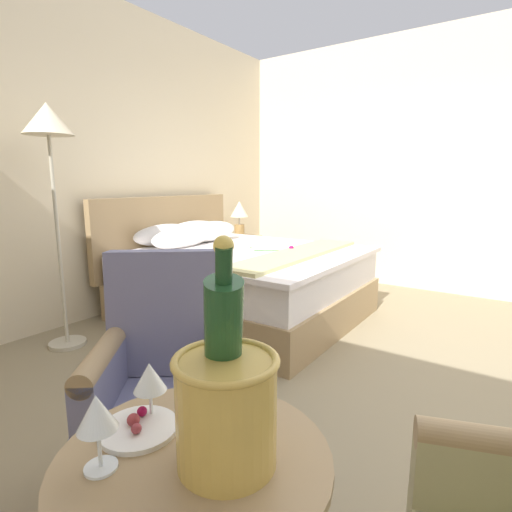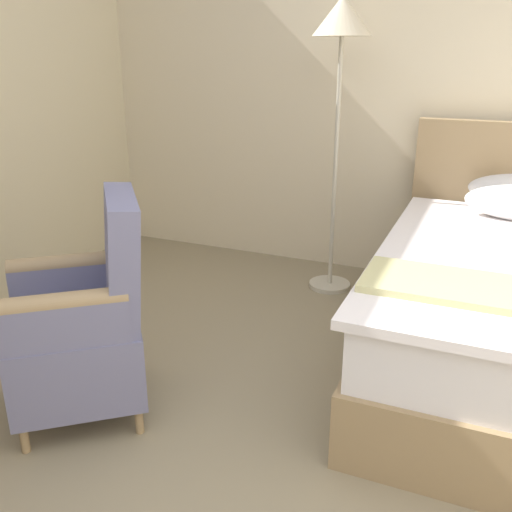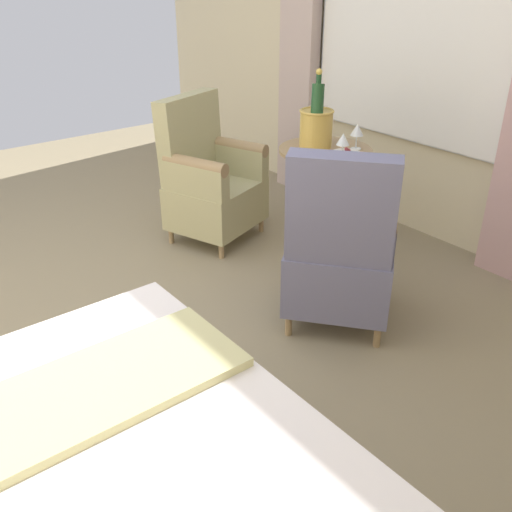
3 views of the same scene
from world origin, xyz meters
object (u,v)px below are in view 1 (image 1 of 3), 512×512
Objects in this scene: nightstand at (240,258)px; champagne_bucket at (225,395)px; bed at (238,278)px; bedside_lamp at (239,213)px; snack_plate at (139,428)px; wine_glass_near_edge at (97,416)px; armchair_by_window at (166,395)px; floor_lamp_brass at (49,142)px; wine_glass_near_bucket at (150,380)px.

champagne_bucket reaches higher than nightstand.
bed is 1.36m from nightstand.
snack_plate is (-3.58, -2.41, -0.15)m from bedside_lamp.
champagne_bucket is 2.94× the size of wine_glass_near_edge.
armchair_by_window is at bearing 56.27° from champagne_bucket.
bedside_lamp reaches higher than wine_glass_near_edge.
floor_lamp_brass is at bearing 66.90° from champagne_bucket.
floor_lamp_brass is 2.70m from wine_glass_near_edge.
champagne_bucket is 0.27m from snack_plate.
floor_lamp_brass is 11.68× the size of wine_glass_near_edge.
wine_glass_near_edge is (-0.16, 0.19, -0.03)m from champagne_bucket.
floor_lamp_brass is 2.20m from armchair_by_window.
bedside_lamp is (-0.00, 0.00, 0.59)m from nightstand.
floor_lamp_brass reaches higher than champagne_bucket.
bed is 3.59× the size of nightstand.
wine_glass_near_edge is at bearing -163.23° from wine_glass_near_bucket.
armchair_by_window is at bearing 45.37° from wine_glass_near_bucket.
champagne_bucket is at bearing -93.67° from wine_glass_near_bucket.
nightstand is 2.80m from floor_lamp_brass.
wine_glass_near_edge reaches higher than nightstand.
floor_lamp_brass is 2.64m from snack_plate.
bedside_lamp is at bearing 34.08° from wine_glass_near_bucket.
snack_plate is at bearing -163.17° from wine_glass_near_bucket.
wine_glass_near_bucket is at bearing -145.92° from bedside_lamp.
champagne_bucket is at bearing -143.44° from nightstand.
armchair_by_window is at bearing -147.89° from bedside_lamp.
nightstand is (1.10, 0.80, -0.07)m from bed.
floor_lamp_brass reaches higher than snack_plate.
floor_lamp_brass is at bearing 71.60° from armchair_by_window.
champagne_bucket is (-1.06, -2.48, -0.70)m from floor_lamp_brass.
nightstand is at bearing 36.56° from champagne_bucket.
bedside_lamp is 4.44m from wine_glass_near_edge.
bed is at bearing 29.74° from armchair_by_window.
snack_plate is at bearing 99.14° from champagne_bucket.
bed is at bearing 32.84° from snack_plate.
wine_glass_near_bucket is (-2.43, -1.59, 0.46)m from bed.
floor_lamp_brass is 3.97× the size of champagne_bucket.
armchair_by_window is (0.62, 0.51, -0.41)m from wine_glass_near_edge.
bedside_lamp is at bearing 180.00° from nightstand.
floor_lamp_brass reaches higher than wine_glass_near_bucket.
champagne_bucket reaches higher than wine_glass_near_edge.
armchair_by_window is (0.46, 0.70, -0.44)m from champagne_bucket.
wine_glass_near_bucket reaches higher than nightstand.
bed is 2.98m from snack_plate.
nightstand is at bearing 34.08° from wine_glass_near_bucket.
wine_glass_near_bucket is at bearing 16.83° from snack_plate.
bedside_lamp is 4.32m from snack_plate.
snack_plate reaches higher than nightstand.
wine_glass_near_edge is 0.90m from armchair_by_window.
bedside_lamp is (1.10, 0.80, 0.52)m from bed.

